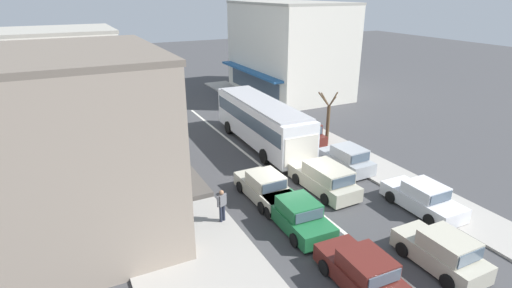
{
  "coord_description": "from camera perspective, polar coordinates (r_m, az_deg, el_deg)",
  "views": [
    {
      "loc": [
        -10.62,
        -16.51,
        10.41
      ],
      "look_at": [
        0.05,
        4.78,
        1.2
      ],
      "focal_mm": 28.0,
      "sensor_mm": 36.0,
      "label": 1
    }
  ],
  "objects": [
    {
      "name": "building_right_far",
      "position": [
        43.08,
        4.64,
        13.41
      ],
      "size": [
        9.2,
        13.3,
        9.34
      ],
      "color": "silver",
      "rests_on": "ground"
    },
    {
      "name": "shopfront_mid_block",
      "position": [
        26.87,
        -24.82,
        4.43
      ],
      "size": [
        7.67,
        7.32,
        7.17
      ],
      "color": "gray",
      "rests_on": "ground"
    },
    {
      "name": "sedan_behind_bus_mid",
      "position": [
        15.94,
        15.23,
        -17.47
      ],
      "size": [
        2.0,
        4.25,
        1.47
      ],
      "color": "#561E19",
      "rests_on": "ground"
    },
    {
      "name": "sedan_queue_gap_filler",
      "position": [
        21.2,
        1.31,
        -6.25
      ],
      "size": [
        1.95,
        4.22,
        1.47
      ],
      "color": "#B7B29E",
      "rests_on": "ground"
    },
    {
      "name": "ground_plane",
      "position": [
        22.22,
        5.45,
        -6.9
      ],
      "size": [
        140.0,
        140.0,
        0.0
      ],
      "primitive_type": "plane",
      "color": "#3F3F42"
    },
    {
      "name": "lane_centre_line",
      "position": [
        25.34,
        0.69,
        -3.12
      ],
      "size": [
        0.2,
        28.0,
        0.01
      ],
      "primitive_type": "cube",
      "color": "silver",
      "rests_on": "ground"
    },
    {
      "name": "parked_wagon_kerb_third",
      "position": [
        29.3,
        6.42,
        1.74
      ],
      "size": [
        1.96,
        4.51,
        1.58
      ],
      "color": "#561E19",
      "rests_on": "ground"
    },
    {
      "name": "traffic_light_downstreet",
      "position": [
        37.96,
        -16.31,
        8.82
      ],
      "size": [
        0.33,
        0.24,
        4.2
      ],
      "color": "gray",
      "rests_on": "ground"
    },
    {
      "name": "hatchback_adjacent_lane_lead",
      "position": [
        17.98,
        25.01,
        -13.79
      ],
      "size": [
        1.82,
        3.7,
        1.54
      ],
      "color": "#B7B29E",
      "rests_on": "ground"
    },
    {
      "name": "sidewalk_left",
      "position": [
        25.07,
        -15.47,
        -4.05
      ],
      "size": [
        5.2,
        44.0,
        0.14
      ],
      "primitive_type": "cube",
      "color": "#A39E96",
      "rests_on": "ground"
    },
    {
      "name": "street_tree_right",
      "position": [
        28.5,
        10.22,
        3.36
      ],
      "size": [
        1.67,
        1.71,
        4.01
      ],
      "color": "brown",
      "rests_on": "ground"
    },
    {
      "name": "sedan_queue_far_back",
      "position": [
        18.89,
        5.95,
        -10.07
      ],
      "size": [
        1.99,
        4.25,
        1.47
      ],
      "color": "#1E6638",
      "rests_on": "ground"
    },
    {
      "name": "parked_sedan_kerb_front",
      "position": [
        21.84,
        22.74,
        -7.17
      ],
      "size": [
        1.93,
        4.22,
        1.47
      ],
      "color": "silver",
      "rests_on": "ground"
    },
    {
      "name": "pedestrian_browsing_midblock",
      "position": [
        18.95,
        -4.89,
        -8.49
      ],
      "size": [
        0.54,
        0.33,
        1.63
      ],
      "color": "#232838",
      "rests_on": "sidewalk_left"
    },
    {
      "name": "shopfront_far_end",
      "position": [
        34.12,
        -25.63,
        8.06
      ],
      "size": [
        8.74,
        7.05,
        7.79
      ],
      "color": "silver",
      "rests_on": "ground"
    },
    {
      "name": "pedestrian_far_walker",
      "position": [
        25.18,
        -11.33,
        -1.08
      ],
      "size": [
        0.55,
        0.31,
        1.63
      ],
      "color": "#232838",
      "rests_on": "sidewalk_left"
    },
    {
      "name": "pedestrian_with_handbag_near",
      "position": [
        29.64,
        -13.96,
        2.12
      ],
      "size": [
        0.54,
        0.57,
        1.63
      ],
      "color": "#4C4742",
      "rests_on": "sidewalk_left"
    },
    {
      "name": "city_bus",
      "position": [
        28.05,
        0.83,
        3.43
      ],
      "size": [
        2.97,
        10.92,
        3.23
      ],
      "color": "silver",
      "rests_on": "ground"
    },
    {
      "name": "parked_hatchback_kerb_second",
      "position": [
        25.15,
        12.81,
        -2.11
      ],
      "size": [
        1.88,
        3.73,
        1.54
      ],
      "color": "#9EA3A8",
      "rests_on": "ground"
    },
    {
      "name": "wagon_adjacent_lane_trail",
      "position": [
        22.27,
        9.79,
        -4.92
      ],
      "size": [
        2.02,
        4.54,
        1.58
      ],
      "color": "#B7B29E",
      "rests_on": "ground"
    },
    {
      "name": "kerb_right",
      "position": [
        29.95,
        9.51,
        0.62
      ],
      "size": [
        2.8,
        44.0,
        0.12
      ],
      "primitive_type": "cube",
      "color": "#A39E96",
      "rests_on": "ground"
    },
    {
      "name": "shopfront_corner_near",
      "position": [
        18.79,
        -23.64,
        -0.33
      ],
      "size": [
        7.99,
        9.03,
        8.22
      ],
      "color": "gray",
      "rests_on": "ground"
    }
  ]
}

